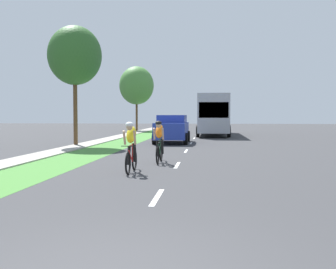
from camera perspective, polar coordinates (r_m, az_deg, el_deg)
The scene contains 10 objects.
ground_plane at distance 24.20m, azimuth 3.18°, elevation -1.45°, with size 120.00×120.00×0.00m, color #38383A.
grass_verge at distance 24.80m, azimuth -7.11°, elevation -1.36°, with size 2.25×70.00×0.01m, color #478438.
sidewalk_concrete at distance 25.26m, azimuth -11.05°, elevation -1.31°, with size 1.31×70.00×0.10m, color #9E998E.
lane_markings_center at distance 28.19m, azimuth 3.56°, elevation -0.85°, with size 0.12×52.20×0.01m.
cyclist_lead at distance 12.40m, azimuth -5.31°, elevation -1.72°, with size 0.42×1.72×1.58m.
cyclist_trailing at distance 14.89m, azimuth -1.25°, elevation -0.96°, with size 0.42×1.72×1.58m.
suv_blue at distance 25.58m, azimuth 0.60°, elevation 0.91°, with size 2.15×4.70×1.79m.
bus_silver at distance 36.22m, azimuth 6.44°, elevation 3.07°, with size 2.78×11.60×3.48m.
street_tree_near at distance 24.23m, azimuth -13.19°, elevation 10.90°, with size 3.12×3.12×6.98m.
street_tree_far at distance 46.02m, azimuth -4.52°, elevation 6.99°, with size 3.94×3.94×7.35m.
Camera 1 is at (1.11, -4.11, 1.78)m, focal length 42.61 mm.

